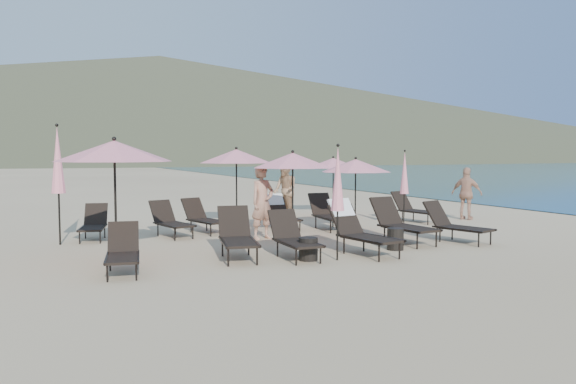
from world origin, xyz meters
name	(u,v)px	position (x,y,z in m)	size (l,w,h in m)	color
ground	(381,250)	(0.00, 0.00, 0.00)	(800.00, 800.00, 0.00)	#D6BA8C
volcanic_headland	(180,109)	(71.37, 302.62, 26.49)	(690.00, 690.00, 55.00)	brown
lounger_0	(123,251)	(-5.61, -0.03, 0.40)	(0.83, 1.58, 0.87)	black
lounger_1	(237,235)	(-3.24, 0.45, 0.48)	(1.04, 1.88, 1.02)	black
lounger_2	(293,237)	(-2.18, -0.02, 0.44)	(0.72, 1.67, 0.94)	black
lounger_3	(359,228)	(-0.69, -0.18, 0.55)	(0.93, 1.91, 1.15)	black
lounger_4	(402,222)	(1.01, 0.62, 0.50)	(0.85, 1.90, 1.06)	black
lounger_5	(455,224)	(2.29, 0.18, 0.45)	(1.06, 1.79, 0.96)	black
lounger_6	(94,223)	(-5.66, 4.33, 0.40)	(0.90, 1.59, 0.86)	black
lounger_7	(171,220)	(-3.79, 4.01, 0.43)	(0.93, 1.67, 0.91)	black
lounger_8	(204,217)	(-2.82, 4.34, 0.43)	(1.01, 1.69, 0.91)	black
lounger_9	(282,213)	(-0.55, 4.20, 0.46)	(0.65, 1.58, 0.97)	black
lounger_10	(328,213)	(0.61, 3.54, 0.46)	(0.82, 1.77, 0.99)	black
lounger_11	(414,208)	(3.86, 3.84, 0.44)	(0.93, 1.72, 0.94)	black
umbrella_open_0	(114,151)	(-5.54, 1.23, 2.20)	(2.32, 2.32, 2.49)	black
umbrella_open_1	(293,160)	(-1.10, 2.30, 1.98)	(2.08, 2.08, 2.24)	black
umbrella_open_2	(356,166)	(0.95, 2.62, 1.82)	(1.92, 1.92, 2.06)	black
umbrella_open_3	(236,156)	(-1.64, 4.96, 2.07)	(2.18, 2.18, 2.35)	black
umbrella_open_4	(333,163)	(2.48, 6.54, 1.82)	(1.91, 1.91, 2.06)	black
umbrella_closed_0	(338,179)	(-1.48, -0.62, 1.64)	(0.28, 0.28, 2.35)	black
umbrella_closed_1	(405,173)	(2.93, 3.11, 1.57)	(0.26, 0.26, 2.26)	black
umbrella_closed_2	(58,161)	(-6.47, 3.80, 1.99)	(0.33, 0.33, 2.85)	black
side_table_0	(308,249)	(-2.02, -0.38, 0.23)	(0.39, 0.39, 0.46)	black
side_table_1	(395,239)	(0.31, -0.11, 0.24)	(0.37, 0.37, 0.49)	black
beachgoer_a	(262,202)	(-1.79, 2.62, 0.93)	(0.68, 0.44, 1.86)	tan
beachgoer_b	(285,190)	(0.65, 6.57, 0.95)	(0.92, 0.72, 1.89)	tan
beachgoer_c	(467,194)	(5.79, 3.62, 0.85)	(1.00, 0.42, 1.70)	tan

